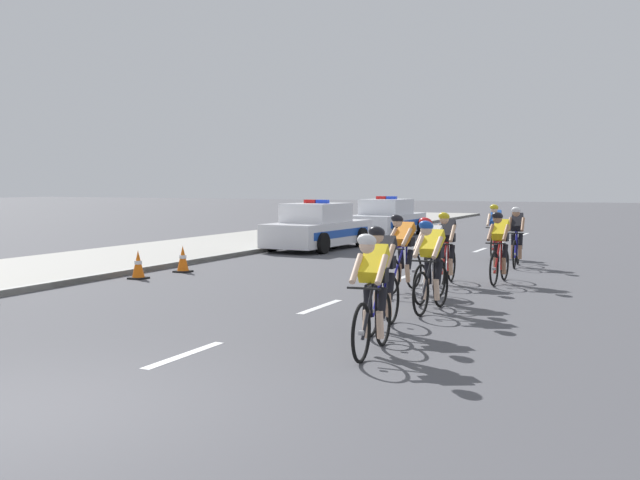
{
  "coord_description": "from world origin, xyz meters",
  "views": [
    {
      "loc": [
        5.41,
        -4.96,
        2.14
      ],
      "look_at": [
        -0.32,
        7.32,
        1.1
      ],
      "focal_mm": 42.15,
      "sensor_mm": 36.0,
      "label": 1
    }
  ],
  "objects_px": {
    "cyclist_fourth": "(430,258)",
    "police_car_second": "(387,219)",
    "cyclist_second": "(382,276)",
    "cyclist_eighth": "(517,236)",
    "cyclist_third": "(431,265)",
    "police_car_nearest": "(318,228)",
    "cyclist_fifth": "(403,252)",
    "cyclist_seventh": "(446,247)",
    "cyclist_ninth": "(495,230)",
    "cyclist_sixth": "(500,246)",
    "traffic_cone_mid": "(183,259)",
    "traffic_cone_far": "(138,265)",
    "cyclist_lead": "(373,292)"
  },
  "relations": [
    {
      "from": "cyclist_lead",
      "to": "police_car_second",
      "type": "relative_size",
      "value": 0.39
    },
    {
      "from": "police_car_nearest",
      "to": "traffic_cone_far",
      "type": "height_order",
      "value": "police_car_nearest"
    },
    {
      "from": "cyclist_lead",
      "to": "cyclist_fourth",
      "type": "bearing_deg",
      "value": 97.34
    },
    {
      "from": "cyclist_sixth",
      "to": "police_car_nearest",
      "type": "relative_size",
      "value": 0.38
    },
    {
      "from": "cyclist_lead",
      "to": "cyclist_fourth",
      "type": "height_order",
      "value": "same"
    },
    {
      "from": "cyclist_eighth",
      "to": "cyclist_ninth",
      "type": "distance_m",
      "value": 2.21
    },
    {
      "from": "cyclist_second",
      "to": "police_car_second",
      "type": "xyz_separation_m",
      "value": [
        -6.49,
        18.14,
        -0.11
      ]
    },
    {
      "from": "cyclist_fourth",
      "to": "police_car_second",
      "type": "relative_size",
      "value": 0.39
    },
    {
      "from": "cyclist_lead",
      "to": "cyclist_fourth",
      "type": "xyz_separation_m",
      "value": [
        -0.56,
        4.33,
        0.0
      ]
    },
    {
      "from": "cyclist_seventh",
      "to": "cyclist_eighth",
      "type": "distance_m",
      "value": 4.08
    },
    {
      "from": "cyclist_second",
      "to": "police_car_nearest",
      "type": "relative_size",
      "value": 0.38
    },
    {
      "from": "cyclist_fifth",
      "to": "police_car_second",
      "type": "relative_size",
      "value": 0.39
    },
    {
      "from": "police_car_nearest",
      "to": "police_car_second",
      "type": "bearing_deg",
      "value": 90.0
    },
    {
      "from": "police_car_nearest",
      "to": "cyclist_third",
      "type": "bearing_deg",
      "value": -55.75
    },
    {
      "from": "cyclist_fourth",
      "to": "police_car_second",
      "type": "distance_m",
      "value": 16.57
    },
    {
      "from": "cyclist_seventh",
      "to": "cyclist_ninth",
      "type": "xyz_separation_m",
      "value": [
        -0.25,
        6.01,
        0.0
      ]
    },
    {
      "from": "cyclist_fifth",
      "to": "police_car_nearest",
      "type": "distance_m",
      "value": 9.62
    },
    {
      "from": "cyclist_second",
      "to": "cyclist_fourth",
      "type": "bearing_deg",
      "value": 92.67
    },
    {
      "from": "cyclist_lead",
      "to": "traffic_cone_mid",
      "type": "distance_m",
      "value": 9.46
    },
    {
      "from": "cyclist_second",
      "to": "police_car_second",
      "type": "relative_size",
      "value": 0.39
    },
    {
      "from": "cyclist_fourth",
      "to": "police_car_second",
      "type": "bearing_deg",
      "value": 112.56
    },
    {
      "from": "cyclist_fifth",
      "to": "cyclist_seventh",
      "type": "bearing_deg",
      "value": 71.55
    },
    {
      "from": "cyclist_eighth",
      "to": "cyclist_ninth",
      "type": "relative_size",
      "value": 1.0
    },
    {
      "from": "cyclist_ninth",
      "to": "traffic_cone_far",
      "type": "bearing_deg",
      "value": -127.74
    },
    {
      "from": "cyclist_third",
      "to": "cyclist_fifth",
      "type": "bearing_deg",
      "value": 120.59
    },
    {
      "from": "cyclist_ninth",
      "to": "cyclist_eighth",
      "type": "bearing_deg",
      "value": -64.2
    },
    {
      "from": "cyclist_third",
      "to": "police_car_nearest",
      "type": "height_order",
      "value": "police_car_nearest"
    },
    {
      "from": "cyclist_fifth",
      "to": "traffic_cone_mid",
      "type": "bearing_deg",
      "value": 171.33
    },
    {
      "from": "cyclist_second",
      "to": "cyclist_ninth",
      "type": "bearing_deg",
      "value": 93.73
    },
    {
      "from": "traffic_cone_mid",
      "to": "cyclist_fifth",
      "type": "bearing_deg",
      "value": -8.67
    },
    {
      "from": "traffic_cone_far",
      "to": "police_car_nearest",
      "type": "bearing_deg",
      "value": 87.03
    },
    {
      "from": "cyclist_eighth",
      "to": "traffic_cone_mid",
      "type": "xyz_separation_m",
      "value": [
        -7.0,
        -4.56,
        -0.48
      ]
    },
    {
      "from": "police_car_nearest",
      "to": "traffic_cone_mid",
      "type": "xyz_separation_m",
      "value": [
        -0.28,
        -6.98,
        -0.37
      ]
    },
    {
      "from": "cyclist_lead",
      "to": "traffic_cone_mid",
      "type": "xyz_separation_m",
      "value": [
        -7.19,
        6.12,
        -0.48
      ]
    },
    {
      "from": "cyclist_fifth",
      "to": "traffic_cone_mid",
      "type": "relative_size",
      "value": 2.68
    },
    {
      "from": "cyclist_sixth",
      "to": "police_car_nearest",
      "type": "height_order",
      "value": "police_car_nearest"
    },
    {
      "from": "cyclist_seventh",
      "to": "cyclist_eighth",
      "type": "height_order",
      "value": "same"
    },
    {
      "from": "cyclist_third",
      "to": "police_car_second",
      "type": "distance_m",
      "value": 17.65
    },
    {
      "from": "cyclist_second",
      "to": "cyclist_eighth",
      "type": "bearing_deg",
      "value": 88.55
    },
    {
      "from": "cyclist_fifth",
      "to": "traffic_cone_far",
      "type": "xyz_separation_m",
      "value": [
        -5.97,
        -0.57,
        -0.48
      ]
    },
    {
      "from": "cyclist_lead",
      "to": "traffic_cone_mid",
      "type": "bearing_deg",
      "value": 139.58
    },
    {
      "from": "cyclist_third",
      "to": "cyclist_eighth",
      "type": "xyz_separation_m",
      "value": [
        0.04,
        7.39,
        0.0
      ]
    },
    {
      "from": "traffic_cone_far",
      "to": "cyclist_third",
      "type": "bearing_deg",
      "value": -10.91
    },
    {
      "from": "cyclist_lead",
      "to": "cyclist_third",
      "type": "xyz_separation_m",
      "value": [
        -0.23,
        3.29,
        0.0
      ]
    },
    {
      "from": "cyclist_fifth",
      "to": "police_car_second",
      "type": "xyz_separation_m",
      "value": [
        -5.53,
        14.39,
        -0.11
      ]
    },
    {
      "from": "cyclist_eighth",
      "to": "traffic_cone_mid",
      "type": "relative_size",
      "value": 2.69
    },
    {
      "from": "police_car_nearest",
      "to": "cyclist_eighth",
      "type": "bearing_deg",
      "value": -19.86
    },
    {
      "from": "cyclist_sixth",
      "to": "cyclist_seventh",
      "type": "relative_size",
      "value": 1.0
    },
    {
      "from": "cyclist_fourth",
      "to": "cyclist_fifth",
      "type": "height_order",
      "value": "same"
    },
    {
      "from": "cyclist_sixth",
      "to": "traffic_cone_mid",
      "type": "distance_m",
      "value": 7.37
    }
  ]
}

